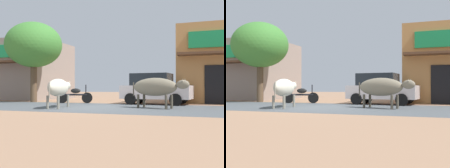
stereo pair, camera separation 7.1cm
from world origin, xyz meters
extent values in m
plane|color=#A2795B|center=(0.00, 0.00, 0.00)|extent=(80.00, 80.00, 0.00)
cube|color=#51575B|center=(0.00, 0.00, 0.00)|extent=(72.00, 5.67, 0.00)
cube|color=gray|center=(-10.33, 6.92, 2.20)|extent=(8.81, 5.53, 4.40)
cube|color=black|center=(5.22, 4.12, 1.05)|extent=(1.10, 0.06, 2.10)
cylinder|color=brown|center=(-5.32, 2.90, 1.20)|extent=(0.39, 0.39, 2.40)
ellipsoid|color=#408333|center=(-5.32, 2.90, 3.53)|extent=(3.47, 3.47, 2.78)
cube|color=silver|center=(2.27, 3.04, 0.65)|extent=(3.75, 2.05, 0.70)
cube|color=#1E2328|center=(2.00, 3.06, 1.32)|extent=(2.12, 1.76, 0.64)
cylinder|color=black|center=(3.51, 3.79, 0.30)|extent=(0.61, 0.23, 0.60)
cylinder|color=black|center=(3.36, 2.07, 0.30)|extent=(0.61, 0.23, 0.60)
cylinder|color=black|center=(1.18, 4.00, 0.30)|extent=(0.61, 0.23, 0.60)
cylinder|color=black|center=(1.02, 2.29, 0.30)|extent=(0.61, 0.23, 0.60)
cylinder|color=black|center=(-1.68, 2.82, 0.30)|extent=(0.60, 0.27, 0.61)
cylinder|color=black|center=(-3.01, 2.36, 0.30)|extent=(0.60, 0.27, 0.61)
cylinder|color=black|center=(-2.34, 2.59, 0.48)|extent=(1.37, 0.56, 0.10)
ellipsoid|color=black|center=(-2.30, 2.60, 0.70)|extent=(0.61, 0.41, 0.28)
cylinder|color=black|center=(-1.74, 2.79, 0.75)|extent=(0.06, 0.06, 0.60)
ellipsoid|color=beige|center=(-1.38, -0.90, 0.89)|extent=(1.04, 2.20, 0.77)
ellipsoid|color=beige|center=(-1.63, 0.38, 0.99)|extent=(0.38, 0.60, 0.36)
cone|color=beige|center=(-1.74, 0.41, 1.17)|extent=(0.06, 0.06, 0.12)
cone|color=beige|center=(-1.54, 0.45, 1.17)|extent=(0.06, 0.06, 0.12)
cylinder|color=gray|center=(-1.74, -0.27, 0.28)|extent=(0.11, 0.11, 0.56)
cylinder|color=gray|center=(-1.29, -0.19, 0.28)|extent=(0.11, 0.11, 0.56)
cylinder|color=gray|center=(-1.47, -1.62, 0.28)|extent=(0.11, 0.11, 0.56)
cylinder|color=gray|center=(-1.02, -1.54, 0.28)|extent=(0.11, 0.11, 0.56)
cylinder|color=gray|center=(-1.17, -1.99, 0.79)|extent=(0.05, 0.05, 0.62)
ellipsoid|color=gray|center=(2.66, 0.22, 0.92)|extent=(2.21, 1.37, 0.78)
ellipsoid|color=gray|center=(3.89, -0.23, 1.02)|extent=(0.62, 0.46, 0.36)
cone|color=beige|center=(3.97, -0.15, 1.20)|extent=(0.06, 0.06, 0.12)
cone|color=beige|center=(3.90, -0.34, 1.20)|extent=(0.06, 0.06, 0.12)
cylinder|color=#4C4639|center=(3.39, 0.21, 0.29)|extent=(0.11, 0.11, 0.59)
cylinder|color=#4C4639|center=(3.22, -0.24, 0.29)|extent=(0.11, 0.11, 0.59)
cylinder|color=#4C4639|center=(2.11, 0.69, 0.29)|extent=(0.11, 0.11, 0.59)
cylinder|color=#4C4639|center=(1.94, 0.24, 0.29)|extent=(0.11, 0.11, 0.59)
cylinder|color=#4C4639|center=(1.63, 0.61, 0.82)|extent=(0.05, 0.05, 0.62)
camera|label=1|loc=(4.83, -11.61, 0.90)|focal=44.33mm
camera|label=2|loc=(4.89, -11.59, 0.90)|focal=44.33mm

